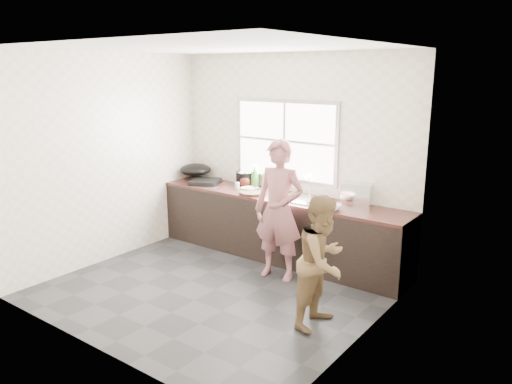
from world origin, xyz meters
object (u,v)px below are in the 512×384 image
Objects in this scene: bottle_green at (255,176)px; pot_lid_right at (205,183)px; plate_food at (252,186)px; pot_lid_left at (211,186)px; burner at (205,182)px; woman at (279,215)px; glass_jar at (237,186)px; bowl_held at (311,202)px; bottle_brown_short at (245,180)px; person_side at (323,261)px; dish_rack at (358,193)px; bowl_crabs at (331,208)px; bowl_mince at (249,189)px; cutting_board at (252,193)px; black_pot at (245,179)px; wok at (196,170)px; bottle_brown_tall at (245,180)px.

pot_lid_right is (-0.73, -0.24, -0.16)m from bottle_green.
plate_food is 0.96× the size of pot_lid_left.
plate_food is 0.54× the size of burner.
woman is at bearing -39.86° from bottle_green.
pot_lid_left is (-0.40, -0.10, -0.04)m from glass_jar.
bowl_held is 1.24m from glass_jar.
bottle_green is 1.68× the size of bottle_brown_short.
person_side is at bearing -37.78° from bottle_green.
glass_jar is at bearing 179.02° from dish_rack.
bottle_green is at bearing 163.38° from bowl_held.
bottle_brown_short is at bearing 138.85° from woman.
plate_food reaches higher than pot_lid_left.
bowl_crabs is (0.52, 0.34, 0.10)m from woman.
bowl_held reaches higher than bowl_mince.
cutting_board is 2.05× the size of bowl_held.
bowl_mince is (-1.85, 1.24, 0.22)m from person_side.
black_pot is at bearing 170.56° from dish_rack.
woman is 1.76m from pot_lid_right.
bottle_green is 0.81× the size of burner.
bowl_crabs is 1.68m from black_pot.
person_side is 2.85× the size of wok.
black_pot is 0.62m from pot_lid_right.
cutting_board reaches higher than pot_lid_right.
pot_lid_right is (-2.19, 0.20, -0.02)m from bowl_crabs.
person_side is (1.00, -0.72, -0.13)m from woman.
burner is (-0.54, -0.24, -0.06)m from bottle_brown_tall.
person_side is at bearing -65.61° from bowl_crabs.
person_side reaches higher than bowl_mince.
glass_jar is at bearing 176.23° from bowl_held.
plate_food is 1.64m from dish_rack.
bowl_mince is 0.50× the size of burner.
bowl_crabs is 1.61m from bottle_brown_short.
dish_rack is (1.70, 0.08, 0.04)m from bottle_brown_short.
dish_rack is at bearing 9.63° from pot_lid_left.
plate_food is (-1.51, 0.44, -0.02)m from bowl_crabs.
wok is at bearing -172.89° from plate_food.
dish_rack is (1.64, 0.00, 0.13)m from plate_food.
person_side is 3.75× the size of cutting_board.
wok is 0.58m from pot_lid_left.
bowl_held reaches higher than pot_lid_left.
person_side reaches higher than cutting_board.
pot_lid_left is at bearing -179.26° from bowl_held.
person_side is at bearing -25.00° from pot_lid_left.
pot_lid_right is (-1.85, 0.09, -0.02)m from bowl_held.
person_side is at bearing -43.04° from woman.
burner is (-0.59, -0.19, -0.07)m from bottle_brown_short.
pot_lid_left is at bearing -24.46° from wok.
person_side reaches higher than bottle_brown_short.
burner is at bearing 155.07° from pot_lid_left.
bowl_crabs is at bearing -16.24° from plate_food.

